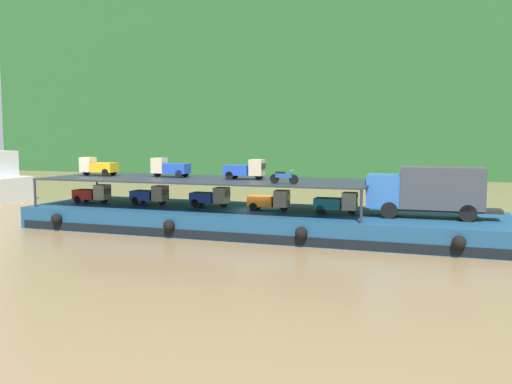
{
  "coord_description": "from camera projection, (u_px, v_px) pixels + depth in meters",
  "views": [
    {
      "loc": [
        12.19,
        -34.92,
        6.38
      ],
      "look_at": [
        0.01,
        0.0,
        2.7
      ],
      "focal_mm": 38.71,
      "sensor_mm": 36.0,
      "label": 1
    }
  ],
  "objects": [
    {
      "name": "cargo_barge",
      "position": [
        256.0,
        221.0,
        37.34
      ],
      "size": [
        32.18,
        8.82,
        1.5
      ],
      "color": "navy",
      "rests_on": "ground"
    },
    {
      "name": "mini_truck_lower_aft",
      "position": [
        150.0,
        195.0,
        40.25
      ],
      "size": [
        2.78,
        1.28,
        1.38
      ],
      "color": "#1E47B7",
      "rests_on": "cargo_barge"
    },
    {
      "name": "mini_truck_lower_mid",
      "position": [
        211.0,
        197.0,
        38.84
      ],
      "size": [
        2.76,
        1.23,
        1.38
      ],
      "color": "#1E47B7",
      "rests_on": "cargo_barge"
    },
    {
      "name": "mini_truck_upper_fore",
      "position": [
        245.0,
        169.0,
        37.75
      ],
      "size": [
        2.77,
        1.25,
        1.38
      ],
      "color": "#1E47B7",
      "rests_on": "cargo_rack"
    },
    {
      "name": "mini_truck_upper_mid",
      "position": [
        170.0,
        168.0,
        39.92
      ],
      "size": [
        2.78,
        1.27,
        1.38
      ],
      "color": "#1E47B7",
      "rests_on": "cargo_rack"
    },
    {
      "name": "cargo_rack",
      "position": [
        204.0,
        180.0,
        38.35
      ],
      "size": [
        22.98,
        7.43,
        2.0
      ],
      "color": "#232833",
      "rests_on": "cargo_barge"
    },
    {
      "name": "hillside_far_bank",
      "position": [
        378.0,
        39.0,
        95.44
      ],
      "size": [
        138.9,
        29.43,
        41.35
      ],
      "color": "#235628",
      "rests_on": "ground"
    },
    {
      "name": "mini_truck_lower_fore",
      "position": [
        270.0,
        200.0,
        36.77
      ],
      "size": [
        2.78,
        1.27,
        1.38
      ],
      "color": "orange",
      "rests_on": "cargo_barge"
    },
    {
      "name": "mini_truck_lower_bow",
      "position": [
        337.0,
        203.0,
        35.32
      ],
      "size": [
        2.77,
        1.24,
        1.38
      ],
      "color": "teal",
      "rests_on": "cargo_barge"
    },
    {
      "name": "ground_plane",
      "position": [
        256.0,
        232.0,
        37.44
      ],
      "size": [
        400.0,
        400.0,
        0.0
      ],
      "primitive_type": "plane",
      "color": "olive"
    },
    {
      "name": "mini_truck_lower_stern",
      "position": [
        93.0,
        194.0,
        41.09
      ],
      "size": [
        2.75,
        1.21,
        1.38
      ],
      "color": "red",
      "rests_on": "cargo_barge"
    },
    {
      "name": "mini_truck_upper_stern",
      "position": [
        98.0,
        167.0,
        41.36
      ],
      "size": [
        2.79,
        1.28,
        1.38
      ],
      "color": "gold",
      "rests_on": "cargo_rack"
    },
    {
      "name": "covered_lorry",
      "position": [
        428.0,
        190.0,
        33.39
      ],
      "size": [
        7.91,
        2.52,
        3.1
      ],
      "color": "#285BA3",
      "rests_on": "cargo_barge"
    },
    {
      "name": "motorcycle_upper_port",
      "position": [
        284.0,
        177.0,
        34.11
      ],
      "size": [
        1.9,
        0.55,
        0.87
      ],
      "color": "black",
      "rests_on": "cargo_rack"
    }
  ]
}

